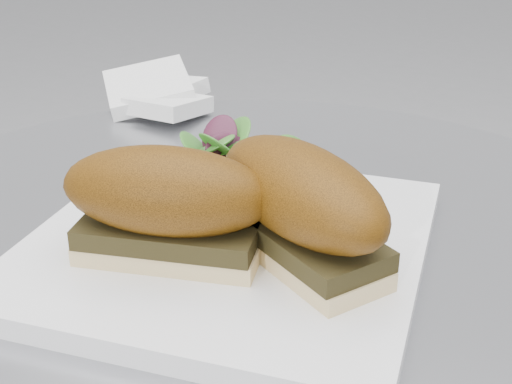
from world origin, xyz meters
TOP-DOWN VIEW (x-y plane):
  - plate at (-0.00, -0.02)m, footprint 0.32×0.32m
  - sandwich_left at (-0.02, -0.07)m, footprint 0.16×0.10m
  - sandwich_right at (0.06, -0.03)m, footprint 0.17×0.14m
  - salad at (-0.04, 0.06)m, footprint 0.12×0.12m
  - napkin at (-0.23, 0.22)m, footprint 0.17×0.17m

SIDE VIEW (x-z plane):
  - plate at x=0.00m, z-range 0.73..0.75m
  - napkin at x=-0.23m, z-range 0.73..0.75m
  - salad at x=-0.04m, z-range 0.75..0.80m
  - sandwich_left at x=-0.02m, z-range 0.75..0.83m
  - sandwich_right at x=0.06m, z-range 0.75..0.83m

